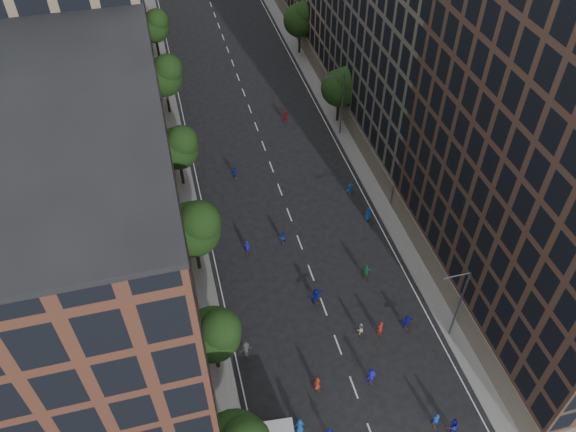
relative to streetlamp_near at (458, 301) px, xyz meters
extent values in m
plane|color=black|center=(-10.37, 28.00, -5.17)|extent=(240.00, 240.00, 0.00)
cube|color=slate|center=(-22.37, 35.50, -5.09)|extent=(4.00, 105.00, 0.15)
cube|color=slate|center=(1.63, 35.50, -5.09)|extent=(4.00, 105.00, 0.15)
cube|color=#532D1F|center=(-29.37, -1.00, 9.83)|extent=(14.00, 22.00, 30.00)
cube|color=#816D54|center=(-29.37, 23.00, 11.83)|extent=(14.00, 26.00, 34.00)
cube|color=#532D1F|center=(-29.37, 46.00, 8.83)|extent=(14.00, 20.00, 28.00)
cube|color=#473126|center=(8.63, 3.00, 12.83)|extent=(14.00, 30.00, 36.00)
cube|color=#5D574D|center=(8.63, 32.00, 11.33)|extent=(14.00, 28.00, 33.00)
cylinder|color=black|center=(-21.57, 2.00, -3.32)|extent=(0.36, 0.36, 3.70)
sphere|color=black|center=(-21.57, 2.00, 0.04)|extent=(4.80, 4.80, 4.80)
sphere|color=black|center=(-20.97, 1.52, 1.24)|extent=(3.60, 3.60, 3.60)
cylinder|color=black|center=(-21.57, 14.00, -3.06)|extent=(0.36, 0.36, 4.22)
sphere|color=black|center=(-21.57, 14.00, 0.78)|extent=(5.60, 5.60, 5.60)
sphere|color=black|center=(-20.87, 13.44, 2.18)|extent=(4.20, 4.20, 4.20)
cylinder|color=black|center=(-21.57, 28.00, -3.23)|extent=(0.36, 0.36, 3.87)
sphere|color=black|center=(-21.57, 28.00, 0.29)|extent=(5.00, 5.00, 5.00)
sphere|color=black|center=(-20.94, 27.50, 1.54)|extent=(3.75, 3.75, 3.75)
cylinder|color=black|center=(-21.57, 44.00, -3.14)|extent=(0.36, 0.36, 4.05)
sphere|color=black|center=(-21.57, 44.00, 0.54)|extent=(5.40, 5.40, 5.40)
sphere|color=black|center=(-20.89, 43.46, 1.89)|extent=(4.05, 4.05, 4.05)
cylinder|color=black|center=(-21.57, 60.00, -3.28)|extent=(0.36, 0.36, 3.78)
sphere|color=black|center=(-21.57, 60.00, 0.16)|extent=(4.80, 4.80, 4.80)
sphere|color=black|center=(-20.97, 59.52, 1.36)|extent=(3.60, 3.60, 3.60)
cylinder|color=black|center=(0.83, 36.00, -3.30)|extent=(0.36, 0.36, 3.74)
sphere|color=black|center=(0.83, 36.00, 0.10)|extent=(5.00, 5.00, 5.00)
sphere|color=black|center=(1.46, 35.50, 1.35)|extent=(3.75, 3.75, 3.75)
cylinder|color=black|center=(0.83, 56.00, -3.19)|extent=(0.36, 0.36, 3.96)
sphere|color=black|center=(0.83, 56.00, 0.41)|extent=(5.20, 5.20, 5.20)
sphere|color=black|center=(1.48, 55.48, 1.71)|extent=(3.90, 3.90, 3.90)
cylinder|color=#595B60|center=(0.23, 0.00, -0.67)|extent=(0.18, 0.18, 9.00)
cylinder|color=#595B60|center=(-0.97, 0.00, 3.83)|extent=(2.40, 0.12, 0.12)
cube|color=#595B60|center=(-2.07, 0.00, 3.78)|extent=(0.50, 0.22, 0.15)
cylinder|color=#595B60|center=(0.23, 33.00, -0.67)|extent=(0.18, 0.18, 9.00)
cylinder|color=#595B60|center=(-0.97, 33.00, 3.83)|extent=(2.40, 0.12, 0.12)
cube|color=#595B60|center=(-2.07, 33.00, 3.78)|extent=(0.50, 0.22, 0.15)
imported|color=#13459C|center=(-16.04, -5.60, -4.27)|extent=(0.90, 0.60, 1.80)
imported|color=#173DBB|center=(-5.00, -7.89, -4.32)|extent=(0.69, 0.54, 1.69)
imported|color=#1915AB|center=(-3.96, -8.76, -4.24)|extent=(1.04, 0.89, 1.86)
imported|color=#161299|center=(-8.80, -2.86, -4.27)|extent=(1.21, 0.77, 1.79)
imported|color=#151299|center=(-3.49, 1.76, -4.36)|extent=(1.51, 0.51, 1.61)
imported|color=maroon|center=(-13.55, -2.27, -4.39)|extent=(0.86, 0.66, 1.57)
imported|color=#AE211D|center=(-6.19, 1.66, -4.27)|extent=(0.74, 0.58, 1.80)
imported|color=#B8B8B4|center=(-8.02, 2.12, -4.42)|extent=(0.84, 0.72, 1.50)
imported|color=#38373C|center=(-18.87, 2.59, -4.23)|extent=(1.31, 0.89, 1.87)
imported|color=#1E643D|center=(-5.11, 8.44, -4.20)|extent=(1.23, 0.91, 1.94)
imported|color=navy|center=(-10.97, 6.77, -4.23)|extent=(1.83, 1.09, 1.88)
imported|color=navy|center=(-1.87, 16.47, -4.30)|extent=(1.00, 0.83, 1.74)
imported|color=#1715AD|center=(-16.23, 14.94, -4.30)|extent=(0.74, 0.62, 1.73)
imported|color=#132CA1|center=(-12.25, 15.43, -4.36)|extent=(0.95, 0.84, 1.62)
imported|color=#124593|center=(-2.48, 21.01, -4.35)|extent=(1.13, 0.76, 1.63)
imported|color=#131C9B|center=(-15.22, 27.55, -4.38)|extent=(0.98, 0.56, 1.58)
imported|color=maroon|center=(-6.22, 37.59, -4.29)|extent=(1.70, 0.90, 1.75)
camera|label=1|loc=(-22.16, -25.44, 40.11)|focal=35.00mm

